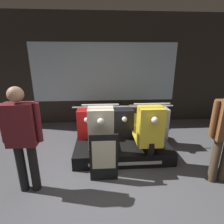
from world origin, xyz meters
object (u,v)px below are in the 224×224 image
scooter_backrow_1 (120,122)px  person_left_browsing (22,134)px  price_sign_board (104,158)px  scooter_display_left (101,125)px  scooter_backrow_2 (150,121)px  scooter_backrow_0 (89,123)px  scooter_display_right (143,124)px

scooter_backrow_1 → person_left_browsing: bearing=-131.6°
price_sign_board → scooter_backrow_1: bearing=74.8°
scooter_display_left → price_sign_board: (0.04, -0.88, -0.23)m
scooter_backrow_2 → scooter_backrow_0: bearing=180.0°
scooter_backrow_1 → scooter_backrow_2: bearing=0.0°
scooter_backrow_2 → price_sign_board: bearing=-126.6°
scooter_backrow_0 → person_left_browsing: person_left_browsing is taller
scooter_backrow_2 → scooter_display_right: bearing=-116.9°
scooter_display_right → price_sign_board: scooter_display_right is taller
scooter_display_left → scooter_backrow_0: (-0.29, 0.80, -0.27)m
scooter_display_right → scooter_backrow_1: (-0.38, 0.80, -0.27)m
scooter_display_left → price_sign_board: 0.91m
scooter_backrow_0 → scooter_display_right: bearing=-34.4°
scooter_backrow_0 → scooter_backrow_1: (0.79, 0.00, 0.00)m
scooter_display_left → scooter_display_right: bearing=0.0°
scooter_display_right → scooter_backrow_0: 1.45m
scooter_backrow_0 → scooter_display_left: bearing=-70.0°
person_left_browsing → price_sign_board: size_ratio=1.94×
scooter_display_left → person_left_browsing: (-1.12, -1.02, 0.30)m
scooter_backrow_1 → price_sign_board: scooter_backrow_1 is taller
scooter_backrow_1 → scooter_backrow_2: size_ratio=1.00×
scooter_display_left → scooter_backrow_1: size_ratio=1.00×
scooter_backrow_2 → price_sign_board: (-1.25, -1.69, 0.04)m
scooter_backrow_0 → scooter_backrow_2: 1.58m
scooter_display_right → scooter_backrow_2: (0.41, 0.80, -0.27)m
scooter_backrow_1 → person_left_browsing: size_ratio=1.01×
scooter_backrow_2 → price_sign_board: size_ratio=1.96×
price_sign_board → person_left_browsing: bearing=-173.1°
scooter_backrow_0 → person_left_browsing: bearing=-114.4°
scooter_display_right → scooter_backrow_2: bearing=63.1°
scooter_display_left → scooter_backrow_1: (0.50, 0.80, -0.27)m
scooter_display_right → scooter_backrow_0: scooter_display_right is taller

